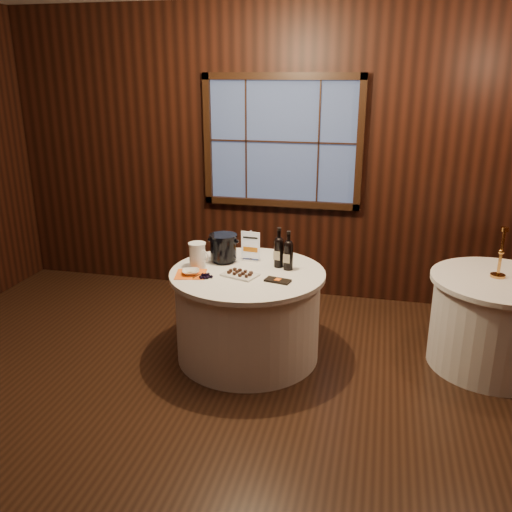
% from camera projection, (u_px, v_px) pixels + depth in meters
% --- Properties ---
extents(ground, '(6.00, 6.00, 0.00)m').
position_uv_depth(ground, '(213.00, 424.00, 3.77)').
color(ground, black).
rests_on(ground, ground).
extents(back_wall, '(6.00, 0.10, 3.00)m').
position_uv_depth(back_wall, '(282.00, 152.00, 5.56)').
color(back_wall, black).
rests_on(back_wall, ground).
extents(main_table, '(1.28, 1.28, 0.77)m').
position_uv_depth(main_table, '(248.00, 314.00, 4.57)').
color(main_table, white).
rests_on(main_table, ground).
extents(side_table, '(1.08, 1.08, 0.77)m').
position_uv_depth(side_table, '(495.00, 322.00, 4.41)').
color(side_table, white).
rests_on(side_table, ground).
extents(sign_stand, '(0.17, 0.09, 0.27)m').
position_uv_depth(sign_stand, '(251.00, 250.00, 4.67)').
color(sign_stand, silver).
rests_on(sign_stand, main_table).
extents(port_bottle_left, '(0.08, 0.09, 0.34)m').
position_uv_depth(port_bottle_left, '(279.00, 250.00, 4.50)').
color(port_bottle_left, black).
rests_on(port_bottle_left, main_table).
extents(port_bottle_right, '(0.08, 0.09, 0.33)m').
position_uv_depth(port_bottle_right, '(288.00, 253.00, 4.44)').
color(port_bottle_right, black).
rests_on(port_bottle_right, main_table).
extents(ice_bucket, '(0.24, 0.24, 0.24)m').
position_uv_depth(ice_bucket, '(223.00, 248.00, 4.63)').
color(ice_bucket, black).
rests_on(ice_bucket, main_table).
extents(chocolate_plate, '(0.32, 0.26, 0.04)m').
position_uv_depth(chocolate_plate, '(240.00, 274.00, 4.34)').
color(chocolate_plate, silver).
rests_on(chocolate_plate, main_table).
extents(chocolate_box, '(0.22, 0.14, 0.02)m').
position_uv_depth(chocolate_box, '(278.00, 281.00, 4.23)').
color(chocolate_box, black).
rests_on(chocolate_box, main_table).
extents(grape_bunch, '(0.17, 0.10, 0.04)m').
position_uv_depth(grape_bunch, '(205.00, 277.00, 4.28)').
color(grape_bunch, black).
rests_on(grape_bunch, main_table).
extents(glass_pitcher, '(0.19, 0.15, 0.21)m').
position_uv_depth(glass_pitcher, '(198.00, 255.00, 4.51)').
color(glass_pitcher, white).
rests_on(glass_pitcher, main_table).
extents(orange_napkin, '(0.29, 0.29, 0.00)m').
position_uv_depth(orange_napkin, '(191.00, 274.00, 4.37)').
color(orange_napkin, orange).
rests_on(orange_napkin, main_table).
extents(cracker_bowl, '(0.18, 0.18, 0.03)m').
position_uv_depth(cracker_bowl, '(191.00, 272.00, 4.37)').
color(cracker_bowl, silver).
rests_on(cracker_bowl, orange_napkin).
extents(brass_candlestick, '(0.12, 0.12, 0.41)m').
position_uv_depth(brass_candlestick, '(500.00, 259.00, 4.28)').
color(brass_candlestick, '#BF833B').
rests_on(brass_candlestick, side_table).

